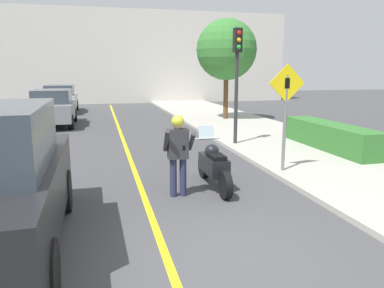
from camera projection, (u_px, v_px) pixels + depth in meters
ground_plane at (213, 260)px, 5.05m from camera, size 80.00×80.00×0.00m
sidewalk_curb at (341, 164)px, 9.98m from camera, size 4.40×44.00×0.11m
road_center_line at (131, 161)px, 10.62m from camera, size 0.12×36.00×0.01m
building_backdrop at (116, 57)px, 29.13m from camera, size 28.00×1.20×7.17m
motorcycle at (214, 165)px, 8.14m from camera, size 0.62×2.14×1.27m
person_biker at (178, 148)px, 7.43m from camera, size 0.59×0.46×1.66m
crossing_sign at (286, 107)px, 8.89m from camera, size 0.91×0.08×2.57m
traffic_light at (237, 64)px, 12.14m from camera, size 0.26×0.30×3.75m
hedge_row at (330, 136)px, 11.72m from camera, size 0.90×4.14×0.78m
street_tree at (227, 50)px, 18.53m from camera, size 3.00×3.00×4.93m
parked_car_grey at (53, 107)px, 17.23m from camera, size 1.88×4.20×1.68m
parked_car_silver at (60, 99)px, 22.79m from camera, size 1.88×4.20×1.68m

